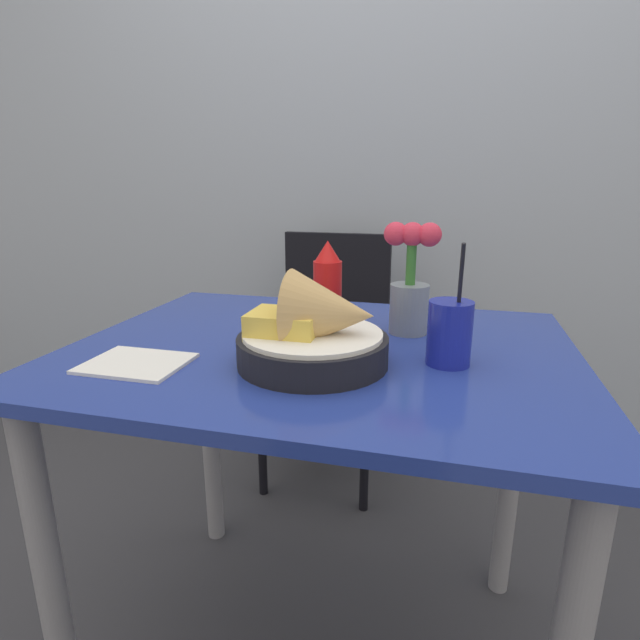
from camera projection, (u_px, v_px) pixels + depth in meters
wall_window at (397, 120)px, 1.92m from camera, size 7.00×0.06×2.60m
dining_table at (321, 405)px, 1.01m from camera, size 0.96×0.74×0.77m
chair_far_window at (331, 332)px, 1.85m from camera, size 0.40×0.40×0.89m
food_basket at (318, 333)px, 0.86m from camera, size 0.26×0.26×0.17m
ketchup_bottle at (328, 286)px, 1.08m from camera, size 0.06×0.06×0.19m
drink_cup at (449, 335)px, 0.86m from camera, size 0.08×0.08×0.22m
flower_vase at (410, 284)px, 1.03m from camera, size 0.12×0.08×0.23m
napkin at (136, 363)px, 0.87m from camera, size 0.17×0.14×0.01m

